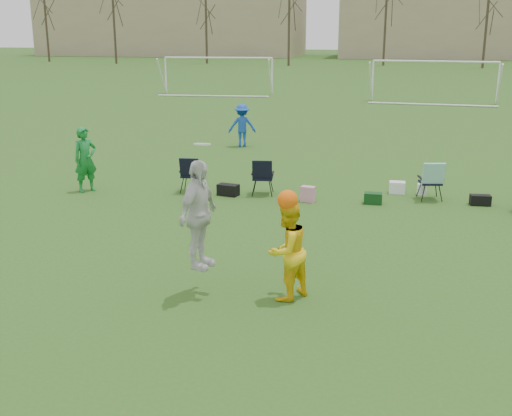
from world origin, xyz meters
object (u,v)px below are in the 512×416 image
(goal_left, at_px, (218,65))
(goal_mid, at_px, (435,69))
(fielder_green_near, at_px, (85,159))
(fielder_blue, at_px, (242,125))
(center_contest, at_px, (243,232))

(goal_left, bearing_deg, goal_mid, -13.13)
(fielder_green_near, height_order, goal_left, goal_left)
(goal_left, xyz_separation_m, goal_mid, (14.00, -2.00, 0.00))
(goal_left, height_order, goal_mid, same)
(fielder_green_near, xyz_separation_m, goal_mid, (10.22, 24.89, 1.04))
(fielder_blue, relative_size, center_contest, 0.61)
(fielder_green_near, bearing_deg, goal_left, 47.23)
(fielder_green_near, xyz_separation_m, fielder_blue, (2.51, 7.63, -0.09))
(center_contest, height_order, goal_left, center_contest)
(goal_mid, bearing_deg, fielder_blue, -110.05)
(center_contest, bearing_deg, goal_left, 106.28)
(fielder_green_near, relative_size, center_contest, 0.68)
(goal_left, relative_size, goal_mid, 1.00)
(center_contest, relative_size, goal_mid, 0.35)
(fielder_blue, bearing_deg, fielder_green_near, 55.28)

